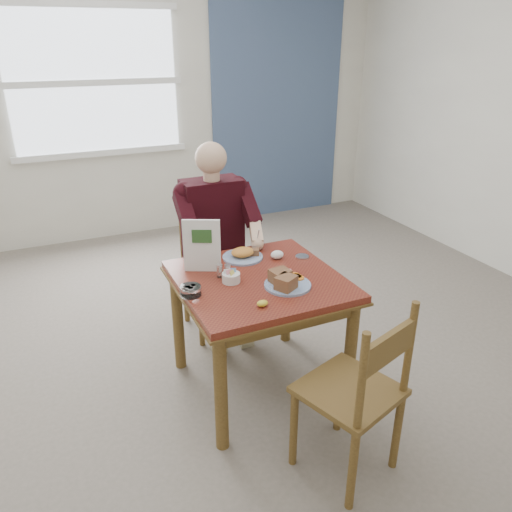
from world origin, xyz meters
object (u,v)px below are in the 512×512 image
chair_far (213,267)px  near_plate (285,281)px  table (259,295)px  diner (216,228)px  chair_near (357,393)px  far_plate (243,254)px

chair_far → near_plate: 1.01m
table → chair_far: bearing=90.0°
table → near_plate: bearing=-62.1°
chair_far → near_plate: (0.08, -0.96, 0.30)m
diner → near_plate: diner is taller
table → chair_far: (0.00, 0.80, -0.16)m
chair_near → table: bearing=99.9°
table → chair_near: size_ratio=0.97×
far_plate → chair_far: bearing=92.9°
chair_near → near_plate: (-0.05, 0.64, 0.30)m
near_plate → far_plate: size_ratio=1.05×
chair_near → far_plate: (-0.11, 1.09, 0.30)m
chair_near → far_plate: bearing=96.0°
chair_near → near_plate: chair_near is taller
chair_near → far_plate: 1.13m
table → diner: bearing=90.0°
diner → near_plate: size_ratio=4.12×
chair_near → diner: bearing=95.3°
table → chair_far: 0.81m
chair_far → far_plate: (0.03, -0.51, 0.30)m
chair_near → chair_far: bearing=95.0°
chair_near → diner: diner is taller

